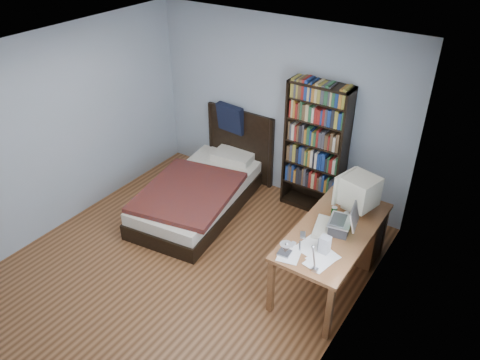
{
  "coord_description": "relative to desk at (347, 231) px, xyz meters",
  "views": [
    {
      "loc": [
        2.86,
        -3.11,
        3.81
      ],
      "look_at": [
        0.41,
        0.55,
        1.06
      ],
      "focal_mm": 35.0,
      "sensor_mm": 36.0,
      "label": 1
    }
  ],
  "objects": [
    {
      "name": "crt_monitor",
      "position": [
        0.04,
        0.03,
        0.56
      ],
      "size": [
        0.45,
        0.42,
        0.43
      ],
      "color": "beige",
      "rests_on": "desk"
    },
    {
      "name": "bookshelf",
      "position": [
        -0.84,
        0.77,
        0.49
      ],
      "size": [
        0.81,
        0.3,
        1.81
      ],
      "color": "black",
      "rests_on": "floor"
    },
    {
      "name": "bed",
      "position": [
        -2.1,
        -0.04,
        -0.16
      ],
      "size": [
        1.39,
        2.26,
        1.16
      ],
      "color": "black",
      "rests_on": "floor"
    },
    {
      "name": "mouse",
      "position": [
        0.0,
        -0.14,
        0.33
      ],
      "size": [
        0.07,
        0.11,
        0.04
      ],
      "primitive_type": "ellipsoid",
      "color": "silver",
      "rests_on": "desk"
    },
    {
      "name": "phone_silver",
      "position": [
        -0.23,
        -0.74,
        0.33
      ],
      "size": [
        0.1,
        0.12,
        0.02
      ],
      "primitive_type": "cube",
      "rotation": [
        0.0,
        0.0,
        0.47
      ],
      "color": "#B0B0B5",
      "rests_on": "desk"
    },
    {
      "name": "external_drive",
      "position": [
        -0.25,
        -1.09,
        0.33
      ],
      "size": [
        0.13,
        0.13,
        0.02
      ],
      "primitive_type": "cube",
      "rotation": [
        0.0,
        0.0,
        0.11
      ],
      "color": "#959497",
      "rests_on": "desk"
    },
    {
      "name": "room",
      "position": [
        -1.48,
        -1.17,
        0.84
      ],
      "size": [
        4.2,
        4.24,
        2.5
      ],
      "color": "#58331A",
      "rests_on": "ground"
    },
    {
      "name": "desk",
      "position": [
        0.0,
        0.0,
        0.0
      ],
      "size": [
        0.75,
        1.6,
        0.73
      ],
      "color": "brown",
      "rests_on": "floor"
    },
    {
      "name": "laptop",
      "position": [
        0.07,
        -0.46,
        0.42
      ],
      "size": [
        0.34,
        0.33,
        0.36
      ],
      "color": "#2D2D30",
      "rests_on": "desk"
    },
    {
      "name": "phone_grey",
      "position": [
        -0.25,
        -0.93,
        0.32
      ],
      "size": [
        0.05,
        0.09,
        0.02
      ],
      "primitive_type": "cube",
      "rotation": [
        0.0,
        0.0,
        0.02
      ],
      "color": "#959497",
      "rests_on": "desk"
    },
    {
      "name": "speaker",
      "position": [
        0.06,
        -0.85,
        0.41
      ],
      "size": [
        0.1,
        0.1,
        0.19
      ],
      "primitive_type": "cube",
      "rotation": [
        0.0,
        0.0,
        -0.05
      ],
      "color": "#959497",
      "rests_on": "desk"
    },
    {
      "name": "desk_lamp",
      "position": [
        0.0,
        -1.47,
        0.75
      ],
      "size": [
        0.21,
        0.46,
        0.55
      ],
      "color": "#99999E",
      "rests_on": "desk"
    },
    {
      "name": "keyboard",
      "position": [
        -0.12,
        -0.5,
        0.33
      ],
      "size": [
        0.26,
        0.44,
        0.04
      ],
      "primitive_type": "cube",
      "rotation": [
        0.0,
        0.07,
        0.24
      ],
      "color": "beige",
      "rests_on": "desk"
    },
    {
      "name": "soda_can",
      "position": [
        -0.11,
        -0.23,
        0.37
      ],
      "size": [
        0.06,
        0.06,
        0.11
      ],
      "primitive_type": "cylinder",
      "color": "#093307",
      "rests_on": "desk"
    }
  ]
}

